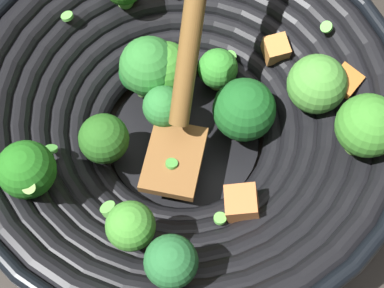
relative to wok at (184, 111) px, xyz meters
name	(u,v)px	position (x,y,z in m)	size (l,w,h in m)	color
ground_plane	(184,143)	(0.00, 0.00, -0.06)	(4.00, 4.00, 0.00)	#332D28
wok	(184,111)	(0.00, 0.00, 0.00)	(0.41, 0.41, 0.26)	black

